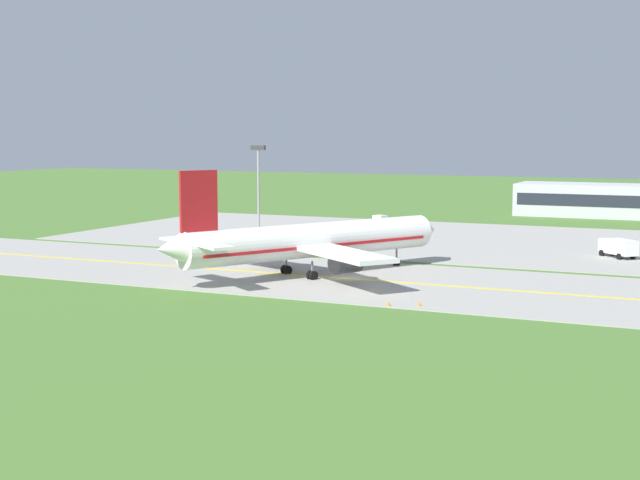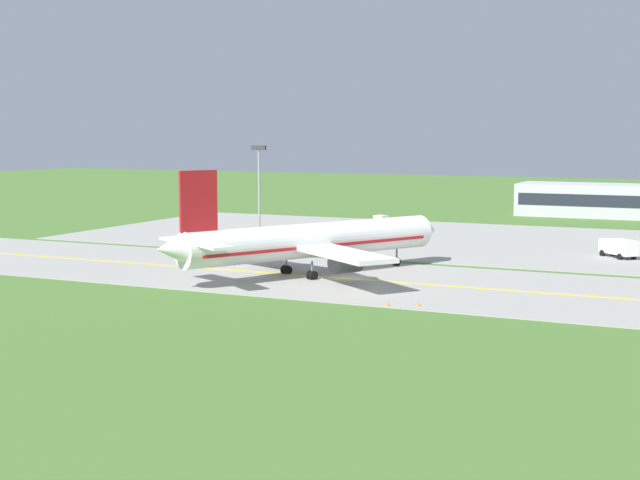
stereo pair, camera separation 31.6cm
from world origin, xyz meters
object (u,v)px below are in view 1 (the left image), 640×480
apron_light_mast (258,180)px  airplane_lead (309,241)px  service_truck_baggage (385,222)px  service_truck_fuel (618,247)px

apron_light_mast → airplane_lead: bearing=-52.4°
airplane_lead → apron_light_mast: apron_light_mast is taller
service_truck_baggage → apron_light_mast: 28.10m
airplane_lead → service_truck_fuel: (31.01, 30.81, -2.60)m
airplane_lead → apron_light_mast: size_ratio=2.47×
service_truck_baggage → service_truck_fuel: service_truck_fuel is taller
service_truck_baggage → service_truck_fuel: size_ratio=1.16×
airplane_lead → apron_light_mast: bearing=127.6°
airplane_lead → service_truck_fuel: airplane_lead is taller
service_truck_baggage → apron_light_mast: apron_light_mast is taller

